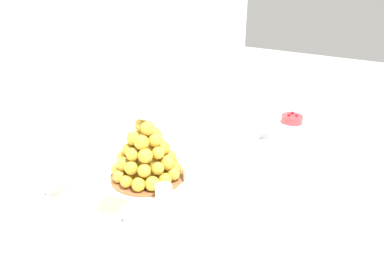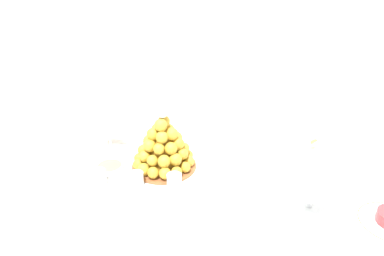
# 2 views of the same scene
# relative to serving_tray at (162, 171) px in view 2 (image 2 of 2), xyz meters

# --- Properties ---
(backdrop_wall) EXTENTS (4.80, 0.10, 2.50)m
(backdrop_wall) POSITION_rel_serving_tray_xyz_m (0.13, 1.00, 0.47)
(backdrop_wall) COLOR silver
(backdrop_wall) RESTS_ON ground_plane
(buffet_table) EXTENTS (1.57, 0.98, 0.77)m
(buffet_table) POSITION_rel_serving_tray_xyz_m (0.13, -0.08, -0.09)
(buffet_table) COLOR brown
(buffet_table) RESTS_ON ground_plane
(serving_tray) EXTENTS (0.53, 0.39, 0.02)m
(serving_tray) POSITION_rel_serving_tray_xyz_m (0.00, 0.00, 0.00)
(serving_tray) COLOR white
(serving_tray) RESTS_ON buffet_table
(croquembouche) EXTENTS (0.24, 0.24, 0.24)m
(croquembouche) POSITION_rel_serving_tray_xyz_m (0.00, 0.03, 0.09)
(croquembouche) COLOR brown
(croquembouche) RESTS_ON serving_tray
(dessert_cup_left) EXTENTS (0.05, 0.05, 0.05)m
(dessert_cup_left) POSITION_rel_serving_tray_xyz_m (-0.20, -0.10, 0.03)
(dessert_cup_left) COLOR silver
(dessert_cup_left) RESTS_ON serving_tray
(dessert_cup_mid_left) EXTENTS (0.05, 0.05, 0.05)m
(dessert_cup_mid_left) POSITION_rel_serving_tray_xyz_m (-0.07, -0.10, 0.03)
(dessert_cup_mid_left) COLOR silver
(dessert_cup_mid_left) RESTS_ON serving_tray
(dessert_cup_centre) EXTENTS (0.05, 0.05, 0.05)m
(dessert_cup_centre) POSITION_rel_serving_tray_xyz_m (0.06, -0.10, 0.03)
(dessert_cup_centre) COLOR silver
(dessert_cup_centre) RESTS_ON serving_tray
(dessert_cup_mid_right) EXTENTS (0.06, 0.06, 0.06)m
(dessert_cup_mid_right) POSITION_rel_serving_tray_xyz_m (0.20, -0.11, 0.03)
(dessert_cup_mid_right) COLOR silver
(dessert_cup_mid_right) RESTS_ON serving_tray
(creme_brulee_ramekin) EXTENTS (0.10, 0.10, 0.02)m
(creme_brulee_ramekin) POSITION_rel_serving_tray_xyz_m (-0.19, -0.02, 0.01)
(creme_brulee_ramekin) COLOR white
(creme_brulee_ramekin) RESTS_ON serving_tray
(macaron_goblet) EXTENTS (0.13, 0.13, 0.23)m
(macaron_goblet) POSITION_rel_serving_tray_xyz_m (0.49, -0.14, 0.13)
(macaron_goblet) COLOR white
(macaron_goblet) RESTS_ON buffet_table
(wine_glass) EXTENTS (0.08, 0.08, 0.18)m
(wine_glass) POSITION_rel_serving_tray_xyz_m (-0.23, 0.14, 0.13)
(wine_glass) COLOR silver
(wine_glass) RESTS_ON buffet_table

